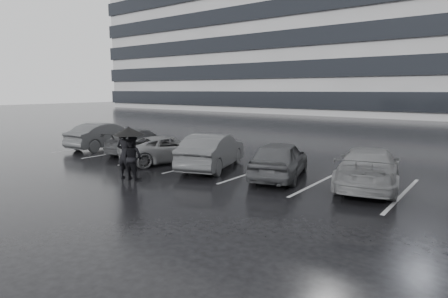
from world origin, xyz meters
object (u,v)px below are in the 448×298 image
car_west_b (168,149)px  pedestrian_left (125,154)px  car_west_c (139,141)px  pedestrian_right (133,157)px  car_west_d (105,136)px  car_main (280,159)px  car_west_a (212,151)px  car_east (368,167)px

car_west_b → pedestrian_left: pedestrian_left is taller
car_west_c → pedestrian_right: bearing=119.3°
car_west_d → pedestrian_left: pedestrian_left is taller
car_west_b → car_main: bearing=-157.4°
car_west_c → car_west_d: car_west_d is taller
car_west_c → pedestrian_right: size_ratio=2.71×
car_west_b → pedestrian_right: bearing=132.9°
car_main → car_west_a: (-3.12, -0.18, 0.03)m
car_west_d → car_east: (14.65, 0.04, -0.04)m
car_west_d → pedestrian_right: size_ratio=2.72×
car_west_c → pedestrian_left: size_ratio=2.37×
car_main → pedestrian_left: 5.84m
car_main → car_west_d: bearing=-18.7°
car_west_a → car_east: bearing=168.0°
car_main → car_west_b: bearing=-13.5°
car_west_d → pedestrian_left: 8.00m
car_west_b → pedestrian_left: (1.05, -3.28, 0.33)m
car_main → car_east: (3.13, 0.54, -0.02)m
car_west_a → pedestrian_left: size_ratio=2.41×
car_east → pedestrian_right: 8.45m
pedestrian_right → pedestrian_left: bearing=11.1°
car_main → car_west_a: bearing=-12.9°
car_west_a → pedestrian_right: 3.50m
car_west_a → car_west_d: 8.43m
car_west_a → pedestrian_left: pedestrian_left is taller
car_east → pedestrian_right: (-7.44, -4.01, 0.12)m
car_west_a → car_west_c: bearing=-26.2°
car_west_c → car_east: car_east is taller
car_west_c → pedestrian_left: bearing=116.6°
car_west_a → car_west_d: size_ratio=1.01×
car_main → pedestrian_left: size_ratio=2.24×
car_west_b → pedestrian_left: size_ratio=2.34×
car_main → car_east: bearing=173.5°
car_main → car_west_c: 8.70m
car_west_c → pedestrian_right: 5.96m
car_west_a → car_west_c: size_ratio=1.02×
pedestrian_right → car_west_c: bearing=-46.3°
car_east → pedestrian_right: size_ratio=2.93×
car_east → pedestrian_left: bearing=15.7°
car_west_b → car_west_c: size_ratio=0.99×
car_west_d → pedestrian_left: (6.90, -4.06, 0.20)m
car_west_d → pedestrian_right: (7.21, -3.97, 0.08)m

